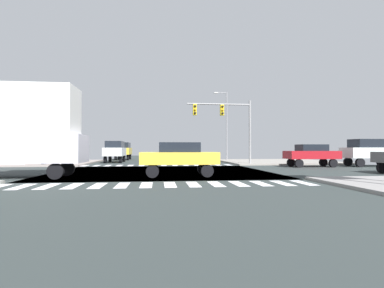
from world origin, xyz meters
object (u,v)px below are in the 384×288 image
(sedan_farside_1, at_px, (179,156))
(sedan_outer_4, at_px, (312,154))
(street_lamp, at_px, (225,120))
(box_truck_nearside_1, at_px, (18,129))
(traffic_signal_mast, at_px, (225,117))
(suv_crossing_1, at_px, (123,150))
(suv_inner_3, at_px, (371,150))
(suv_queued_2, at_px, (115,150))

(sedan_farside_1, bearing_deg, sedan_outer_4, -58.86)
(street_lamp, height_order, sedan_outer_4, street_lamp)
(street_lamp, distance_m, box_truck_nearside_1, 25.66)
(traffic_signal_mast, height_order, sedan_outer_4, traffic_signal_mast)
(street_lamp, height_order, suv_crossing_1, street_lamp)
(street_lamp, relative_size, sedan_farside_1, 2.02)
(traffic_signal_mast, bearing_deg, sedan_farside_1, -115.46)
(box_truck_nearside_1, xyz_separation_m, suv_inner_3, (25.44, 7.00, -1.17))
(sedan_farside_1, bearing_deg, suv_queued_2, 19.26)
(street_lamp, distance_m, sedan_farside_1, 21.76)
(suv_queued_2, distance_m, suv_inner_3, 24.89)
(suv_crossing_1, bearing_deg, box_truck_nearside_1, 83.93)
(sedan_outer_4, bearing_deg, suv_inner_3, 90.00)
(box_truck_nearside_1, bearing_deg, suv_queued_2, -8.75)
(traffic_signal_mast, xyz_separation_m, suv_inner_3, (11.89, -3.61, -3.08))
(suv_inner_3, bearing_deg, sedan_outer_4, -90.00)
(box_truck_nearside_1, distance_m, suv_crossing_1, 24.59)
(traffic_signal_mast, height_order, box_truck_nearside_1, traffic_signal_mast)
(traffic_signal_mast, height_order, suv_crossing_1, traffic_signal_mast)
(box_truck_nearside_1, distance_m, sedan_outer_4, 21.32)
(box_truck_nearside_1, bearing_deg, suv_crossing_1, -6.07)
(traffic_signal_mast, height_order, suv_inner_3, traffic_signal_mast)
(sedan_farside_1, relative_size, sedan_outer_4, 1.00)
(suv_crossing_1, xyz_separation_m, suv_queued_2, (0.00, -7.54, 0.00))
(traffic_signal_mast, relative_size, sedan_farside_1, 1.41)
(street_lamp, xyz_separation_m, box_truck_nearside_1, (-15.70, -20.14, -2.58))
(street_lamp, bearing_deg, suv_crossing_1, 161.88)
(suv_crossing_1, bearing_deg, suv_queued_2, 90.00)
(traffic_signal_mast, height_order, sedan_farside_1, traffic_signal_mast)
(sedan_farside_1, xyz_separation_m, sedan_outer_4, (11.58, 7.00, 0.00))
(street_lamp, distance_m, sedan_outer_4, 14.42)
(street_lamp, bearing_deg, traffic_signal_mast, -102.68)
(suv_inner_3, bearing_deg, box_truck_nearside_1, -74.62)
(box_truck_nearside_1, height_order, sedan_farside_1, box_truck_nearside_1)
(box_truck_nearside_1, distance_m, suv_queued_2, 17.12)
(traffic_signal_mast, distance_m, box_truck_nearside_1, 17.32)
(street_lamp, bearing_deg, box_truck_nearside_1, -127.94)
(street_lamp, relative_size, suv_queued_2, 1.89)
(suv_crossing_1, bearing_deg, sedan_outer_4, 135.11)
(street_lamp, bearing_deg, suv_queued_2, -166.07)
(sedan_farside_1, bearing_deg, traffic_signal_mast, -25.46)
(sedan_outer_4, xyz_separation_m, suv_inner_3, (5.36, 0.00, 0.28))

